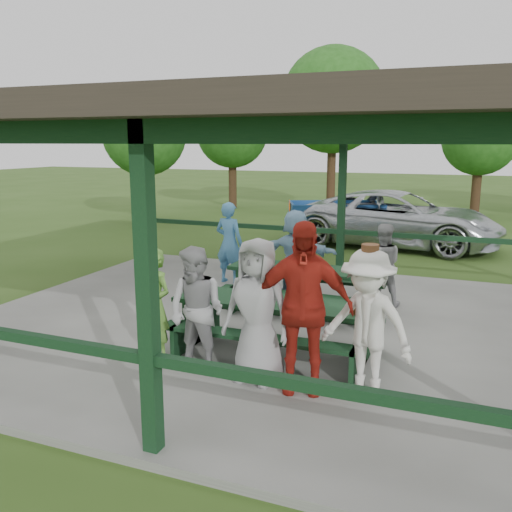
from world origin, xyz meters
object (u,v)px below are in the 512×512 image
at_px(spectator_lblue, 295,253).
at_px(pickup_truck, 398,219).
at_px(contestant_green, 154,305).
at_px(contestant_grey_left, 197,311).
at_px(spectator_grey, 382,265).
at_px(contestant_grey_mid, 257,311).
at_px(picnic_table_far, 305,284).
at_px(spectator_blue, 229,243).
at_px(picnic_table_near, 275,320).
at_px(contestant_white_fedora, 367,324).
at_px(contestant_red, 302,307).
at_px(farm_trailer, 336,221).

relative_size(spectator_lblue, pickup_truck, 0.29).
xyz_separation_m(contestant_green, contestant_grey_left, (0.69, -0.15, 0.05)).
distance_m(contestant_grey_left, spectator_grey, 4.06).
bearing_deg(contestant_grey_mid, pickup_truck, 92.26).
bearing_deg(spectator_grey, pickup_truck, -100.18).
bearing_deg(pickup_truck, spectator_grey, -169.02).
xyz_separation_m(contestant_green, contestant_grey_mid, (1.47, -0.08, 0.13)).
distance_m(picnic_table_far, contestant_green, 3.02).
height_order(contestant_green, contestant_grey_left, contestant_grey_left).
relative_size(contestant_grey_left, spectator_blue, 0.96).
bearing_deg(picnic_table_near, picnic_table_far, 95.23).
height_order(spectator_grey, pickup_truck, pickup_truck).
xyz_separation_m(spectator_lblue, spectator_blue, (-1.55, 0.48, 0.01)).
height_order(contestant_grey_mid, spectator_lblue, contestant_grey_mid).
xyz_separation_m(contestant_grey_mid, contestant_white_fedora, (1.28, 0.06, -0.02)).
height_order(contestant_white_fedora, spectator_lblue, contestant_white_fedora).
bearing_deg(contestant_white_fedora, spectator_blue, 148.53).
bearing_deg(pickup_truck, contestant_red, -172.72).
bearing_deg(farm_trailer, spectator_blue, -120.82).
bearing_deg(spectator_grey, contestant_green, 41.48).
height_order(spectator_blue, spectator_grey, spectator_blue).
xyz_separation_m(picnic_table_near, picnic_table_far, (-0.18, 2.00, -0.01)).
relative_size(picnic_table_far, contestant_white_fedora, 1.45).
distance_m(contestant_green, spectator_lblue, 3.63).
height_order(picnic_table_far, contestant_grey_mid, contestant_grey_mid).
relative_size(contestant_grey_left, farm_trailer, 0.44).
height_order(contestant_grey_left, farm_trailer, contestant_grey_left).
bearing_deg(farm_trailer, picnic_table_near, -104.60).
xyz_separation_m(picnic_table_near, farm_trailer, (-1.35, 9.10, 0.05)).
bearing_deg(spectator_blue, contestant_green, 108.06).
bearing_deg(contestant_white_fedora, picnic_table_near, 167.94).
height_order(contestant_green, spectator_blue, spectator_blue).
distance_m(contestant_grey_mid, spectator_lblue, 3.68).
relative_size(picnic_table_far, spectator_lblue, 1.56).
bearing_deg(picnic_table_far, contestant_white_fedora, -60.97).
xyz_separation_m(spectator_blue, farm_trailer, (0.80, 5.84, -0.30)).
xyz_separation_m(contestant_grey_mid, pickup_truck, (0.36, 9.90, -0.18)).
relative_size(picnic_table_near, spectator_lblue, 1.68).
bearing_deg(spectator_lblue, farm_trailer, -73.33).
distance_m(contestant_green, contestant_grey_left, 0.71).
bearing_deg(picnic_table_near, spectator_lblue, 102.16).
bearing_deg(contestant_red, farm_trailer, 88.21).
bearing_deg(spectator_grey, contestant_grey_left, 50.84).
bearing_deg(spectator_lblue, picnic_table_near, 112.05).
bearing_deg(farm_trailer, contestant_red, -101.81).
height_order(contestant_white_fedora, spectator_grey, contestant_white_fedora).
distance_m(contestant_green, contestant_white_fedora, 2.75).
bearing_deg(spectator_lblue, contestant_white_fedora, 128.67).
relative_size(spectator_blue, farm_trailer, 0.46).
height_order(contestant_grey_mid, farm_trailer, contestant_grey_mid).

